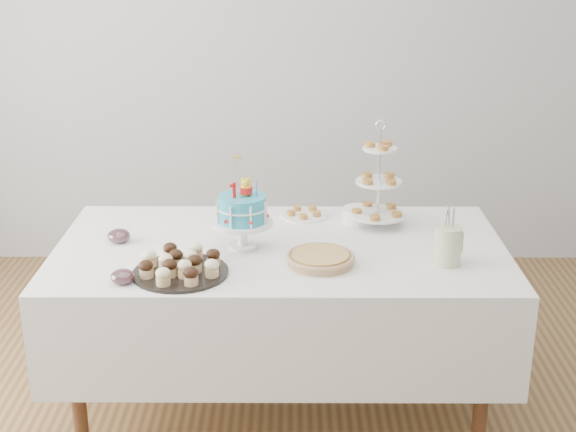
{
  "coord_description": "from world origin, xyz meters",
  "views": [
    {
      "loc": [
        0.05,
        -2.88,
        2.06
      ],
      "look_at": [
        0.03,
        0.3,
        0.91
      ],
      "focal_mm": 50.0,
      "sensor_mm": 36.0,
      "label": 1
    }
  ],
  "objects_px": {
    "table": "(281,294)",
    "tiered_stand": "(379,182)",
    "pie": "(320,258)",
    "plate_stack": "(360,215)",
    "jam_bowl_a": "(123,277)",
    "birthday_cake": "(242,224)",
    "jam_bowl_b": "(119,236)",
    "utensil_pitcher": "(448,244)",
    "pastry_plate": "(304,213)",
    "cupcake_tray": "(180,264)"
  },
  "relations": [
    {
      "from": "jam_bowl_b",
      "to": "utensil_pitcher",
      "type": "distance_m",
      "value": 1.4
    },
    {
      "from": "utensil_pitcher",
      "to": "plate_stack",
      "type": "bearing_deg",
      "value": 122.06
    },
    {
      "from": "pie",
      "to": "pastry_plate",
      "type": "distance_m",
      "value": 0.57
    },
    {
      "from": "cupcake_tray",
      "to": "plate_stack",
      "type": "bearing_deg",
      "value": 38.38
    },
    {
      "from": "table",
      "to": "jam_bowl_a",
      "type": "bearing_deg",
      "value": -147.22
    },
    {
      "from": "table",
      "to": "tiered_stand",
      "type": "distance_m",
      "value": 0.66
    },
    {
      "from": "pie",
      "to": "birthday_cake",
      "type": "bearing_deg",
      "value": 151.92
    },
    {
      "from": "pie",
      "to": "jam_bowl_a",
      "type": "bearing_deg",
      "value": -166.12
    },
    {
      "from": "table",
      "to": "utensil_pitcher",
      "type": "bearing_deg",
      "value": -15.96
    },
    {
      "from": "jam_bowl_b",
      "to": "jam_bowl_a",
      "type": "bearing_deg",
      "value": -76.58
    },
    {
      "from": "pastry_plate",
      "to": "jam_bowl_b",
      "type": "distance_m",
      "value": 0.87
    },
    {
      "from": "table",
      "to": "tiered_stand",
      "type": "xyz_separation_m",
      "value": [
        0.44,
        0.25,
        0.43
      ]
    },
    {
      "from": "birthday_cake",
      "to": "cupcake_tray",
      "type": "xyz_separation_m",
      "value": [
        -0.23,
        -0.27,
        -0.07
      ]
    },
    {
      "from": "birthday_cake",
      "to": "jam_bowl_b",
      "type": "distance_m",
      "value": 0.55
    },
    {
      "from": "cupcake_tray",
      "to": "jam_bowl_a",
      "type": "distance_m",
      "value": 0.23
    },
    {
      "from": "plate_stack",
      "to": "utensil_pitcher",
      "type": "distance_m",
      "value": 0.58
    },
    {
      "from": "tiered_stand",
      "to": "utensil_pitcher",
      "type": "relative_size",
      "value": 2.03
    },
    {
      "from": "plate_stack",
      "to": "jam_bowl_b",
      "type": "xyz_separation_m",
      "value": [
        -1.06,
        -0.26,
        -0.0
      ]
    },
    {
      "from": "tiered_stand",
      "to": "jam_bowl_a",
      "type": "height_order",
      "value": "tiered_stand"
    },
    {
      "from": "pastry_plate",
      "to": "jam_bowl_a",
      "type": "distance_m",
      "value": 1.03
    },
    {
      "from": "table",
      "to": "jam_bowl_a",
      "type": "relative_size",
      "value": 20.48
    },
    {
      "from": "plate_stack",
      "to": "jam_bowl_a",
      "type": "relative_size",
      "value": 1.77
    },
    {
      "from": "table",
      "to": "jam_bowl_b",
      "type": "distance_m",
      "value": 0.74
    },
    {
      "from": "jam_bowl_b",
      "to": "plate_stack",
      "type": "bearing_deg",
      "value": 13.61
    },
    {
      "from": "table",
      "to": "jam_bowl_b",
      "type": "xyz_separation_m",
      "value": [
        -0.7,
        0.04,
        0.25
      ]
    },
    {
      "from": "pie",
      "to": "jam_bowl_b",
      "type": "distance_m",
      "value": 0.89
    },
    {
      "from": "jam_bowl_b",
      "to": "utensil_pitcher",
      "type": "height_order",
      "value": "utensil_pitcher"
    },
    {
      "from": "tiered_stand",
      "to": "jam_bowl_a",
      "type": "distance_m",
      "value": 1.23
    },
    {
      "from": "table",
      "to": "birthday_cake",
      "type": "relative_size",
      "value": 4.84
    },
    {
      "from": "pie",
      "to": "jam_bowl_b",
      "type": "bearing_deg",
      "value": 164.69
    },
    {
      "from": "table",
      "to": "utensil_pitcher",
      "type": "xyz_separation_m",
      "value": [
        0.68,
        -0.19,
        0.31
      ]
    },
    {
      "from": "birthday_cake",
      "to": "pastry_plate",
      "type": "relative_size",
      "value": 1.82
    },
    {
      "from": "jam_bowl_a",
      "to": "jam_bowl_b",
      "type": "xyz_separation_m",
      "value": [
        -0.1,
        0.42,
        0.0
      ]
    },
    {
      "from": "table",
      "to": "utensil_pitcher",
      "type": "distance_m",
      "value": 0.77
    },
    {
      "from": "table",
      "to": "birthday_cake",
      "type": "bearing_deg",
      "value": -171.41
    },
    {
      "from": "tiered_stand",
      "to": "jam_bowl_b",
      "type": "distance_m",
      "value": 1.17
    },
    {
      "from": "table",
      "to": "birthday_cake",
      "type": "xyz_separation_m",
      "value": [
        -0.16,
        -0.02,
        0.34
      ]
    },
    {
      "from": "pastry_plate",
      "to": "jam_bowl_b",
      "type": "height_order",
      "value": "jam_bowl_b"
    },
    {
      "from": "pie",
      "to": "tiered_stand",
      "type": "distance_m",
      "value": 0.56
    },
    {
      "from": "tiered_stand",
      "to": "utensil_pitcher",
      "type": "xyz_separation_m",
      "value": [
        0.24,
        -0.45,
        -0.12
      ]
    },
    {
      "from": "utensil_pitcher",
      "to": "birthday_cake",
      "type": "bearing_deg",
      "value": 168.06
    },
    {
      "from": "jam_bowl_a",
      "to": "pastry_plate",
      "type": "bearing_deg",
      "value": 46.95
    },
    {
      "from": "jam_bowl_a",
      "to": "cupcake_tray",
      "type": "bearing_deg",
      "value": 22.41
    },
    {
      "from": "birthday_cake",
      "to": "tiered_stand",
      "type": "height_order",
      "value": "tiered_stand"
    },
    {
      "from": "table",
      "to": "jam_bowl_b",
      "type": "relative_size",
      "value": 19.48
    },
    {
      "from": "birthday_cake",
      "to": "jam_bowl_b",
      "type": "height_order",
      "value": "birthday_cake"
    },
    {
      "from": "table",
      "to": "pie",
      "type": "bearing_deg",
      "value": -50.11
    },
    {
      "from": "table",
      "to": "cupcake_tray",
      "type": "relative_size",
      "value": 5.09
    },
    {
      "from": "pastry_plate",
      "to": "jam_bowl_b",
      "type": "bearing_deg",
      "value": -157.75
    },
    {
      "from": "tiered_stand",
      "to": "pastry_plate",
      "type": "relative_size",
      "value": 2.26
    }
  ]
}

